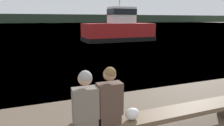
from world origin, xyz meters
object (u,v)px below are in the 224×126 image
(person_right, at_px, (109,99))
(tugboat_red, at_px, (119,30))
(person_left, at_px, (85,103))
(shopping_bag, at_px, (132,114))
(bench_main, at_px, (116,126))

(person_right, bearing_deg, tugboat_red, 66.66)
(person_right, distance_m, tugboat_red, 17.61)
(person_left, xyz_separation_m, tugboat_red, (7.38, 16.17, 0.23))
(person_left, height_order, tugboat_red, tugboat_red)
(person_right, bearing_deg, shopping_bag, -4.56)
(shopping_bag, bearing_deg, tugboat_red, 67.97)
(person_left, xyz_separation_m, shopping_bag, (0.83, -0.03, -0.33))
(person_left, height_order, shopping_bag, person_left)
(person_right, distance_m, shopping_bag, 0.54)
(bench_main, distance_m, person_left, 0.75)
(bench_main, height_order, person_right, person_right)
(shopping_bag, distance_m, tugboat_red, 17.48)
(shopping_bag, xyz_separation_m, tugboat_red, (6.55, 16.20, 0.55))
(person_right, height_order, shopping_bag, person_right)
(bench_main, xyz_separation_m, tugboat_red, (6.84, 16.17, 0.74))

